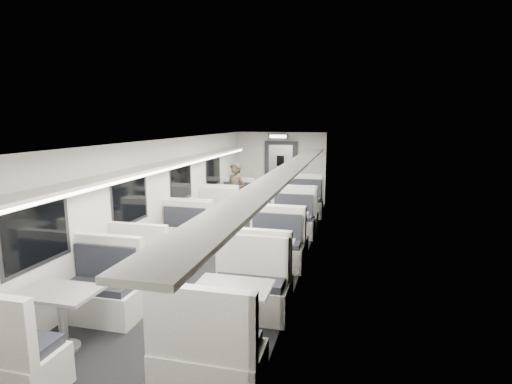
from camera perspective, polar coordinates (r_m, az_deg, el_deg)
The scene contains 19 objects.
room at distance 7.81m, azimuth -4.19°, elevation -1.52°, with size 3.24×12.24×2.64m.
booth_left_a at distance 11.37m, azimuth -3.83°, elevation -2.16°, with size 0.98×2.00×1.07m.
booth_left_b at distance 9.69m, azimuth -7.08°, elevation -4.26°, with size 1.04×2.12×1.13m.
booth_left_c at distance 7.80m, azimuth -12.69°, elevation -8.01°, with size 1.04×2.11×1.13m.
booth_left_d at distance 5.62m, azimuth -25.91°, elevation -16.05°, with size 1.08×2.19×1.17m.
booth_right_a at distance 10.95m, azimuth 6.23°, elevation -2.39°, with size 1.13×2.29×1.23m.
booth_right_b at distance 8.95m, azimuth 4.47°, elevation -5.37°, with size 1.06×2.16×1.15m.
booth_right_c at distance 6.92m, azimuth 1.52°, elevation -10.04°, with size 1.07×2.18×1.16m.
booth_right_d at distance 5.15m, azimuth -3.34°, elevation -17.20°, with size 1.13×2.29×1.23m.
passenger at distance 10.76m, azimuth -2.97°, elevation -0.24°, with size 0.61×0.40×1.67m, color black.
window_a at distance 11.44m, azimuth -6.09°, elevation 2.93°, with size 0.02×1.18×0.84m, color black.
window_b at distance 9.42m, azimuth -10.60°, elevation 1.27°, with size 0.02×1.18×0.84m, color black.
window_c at distance 7.50m, azimuth -17.49°, elevation -1.29°, with size 0.02×1.18×0.84m, color black.
window_d at distance 5.79m, azimuth -28.79°, elevation -5.41°, with size 0.02×1.18×0.84m, color black.
luggage_rack_left at distance 7.90m, azimuth -13.58°, elevation 3.62°, with size 0.46×10.40×0.09m.
luggage_rack_right at distance 7.12m, azimuth 4.57°, elevation 3.18°, with size 0.46×10.40×0.09m.
vestibule_door at distance 13.53m, azimuth 3.53°, elevation 2.76°, with size 1.10×0.13×2.10m.
exit_sign at distance 12.95m, azimuth 3.21°, elevation 7.94°, with size 0.62×0.12×0.16m.
wall_notice at distance 13.36m, azimuth 6.72°, elevation 4.60°, with size 0.32×0.02×0.40m, color white.
Camera 1 is at (2.36, -7.28, 2.78)m, focal length 28.00 mm.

